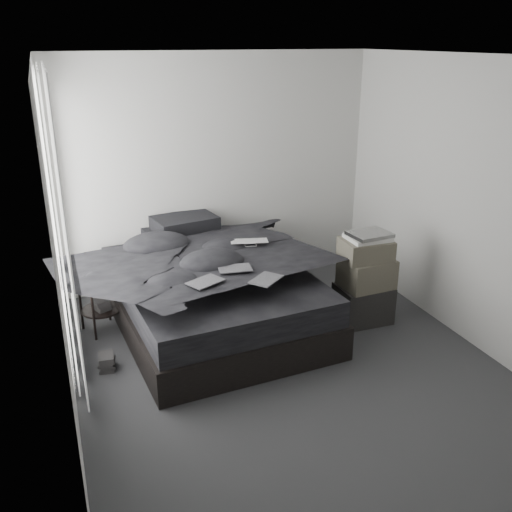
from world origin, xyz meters
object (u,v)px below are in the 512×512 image
object	(u,v)px
side_stand	(100,297)
box_lower	(363,303)
laptop	(250,236)
bed	(213,309)

from	to	relation	value
side_stand	box_lower	xyz separation A→B (m)	(2.52, -0.71, -0.16)
laptop	box_lower	xyz separation A→B (m)	(1.03, -0.55, -0.67)
bed	box_lower	xyz separation A→B (m)	(1.46, -0.46, 0.03)
laptop	side_stand	size ratio (longest dim) A/B	0.53
laptop	side_stand	bearing A→B (deg)	-172.64
bed	box_lower	world-z (taller)	box_lower
laptop	box_lower	bearing A→B (deg)	-14.29
bed	laptop	xyz separation A→B (m)	(0.43, 0.09, 0.70)
bed	laptop	size ratio (longest dim) A/B	6.24
bed	box_lower	distance (m)	1.53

